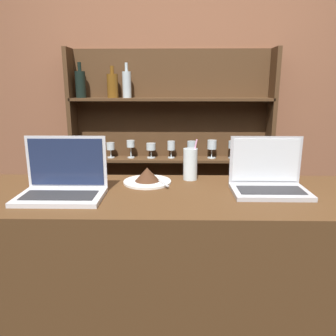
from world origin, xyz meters
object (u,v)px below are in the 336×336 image
cake_plate (147,177)px  water_glass (190,164)px  laptop_far (268,179)px  laptop_near (63,183)px

cake_plate → water_glass: (0.20, 0.06, 0.05)m
laptop_far → laptop_near: bearing=-174.7°
laptop_near → cake_plate: bearing=30.3°
laptop_far → water_glass: 0.36m
laptop_near → laptop_far: size_ratio=1.08×
laptop_near → cake_plate: 0.37m
laptop_near → cake_plate: size_ratio=1.52×
laptop_near → water_glass: (0.52, 0.25, 0.02)m
laptop_far → cake_plate: size_ratio=1.41×
laptop_far → cake_plate: (-0.52, 0.11, -0.02)m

